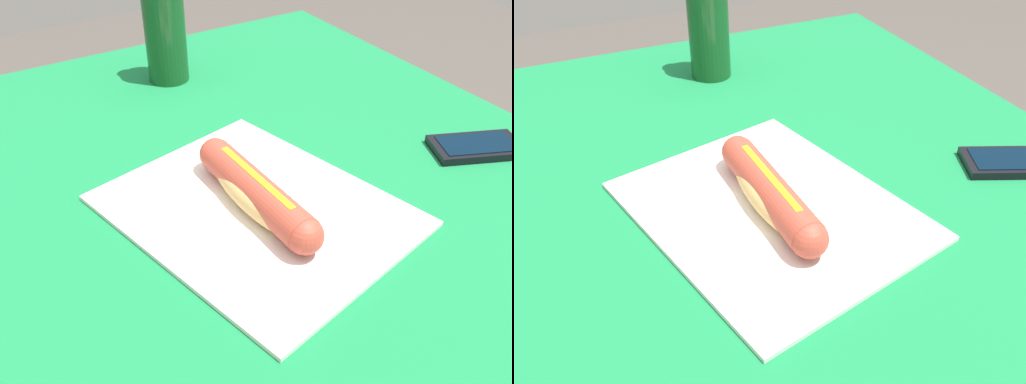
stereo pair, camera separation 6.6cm
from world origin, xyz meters
The scene contains 5 objects.
dining_table centered at (0.00, 0.00, 0.65)m, with size 1.20×1.00×0.78m.
paper_wrapper centered at (0.04, -0.04, 0.78)m, with size 0.34×0.27×0.01m, color silver.
hot_dog centered at (0.04, -0.04, 0.81)m, with size 0.23×0.05×0.05m.
cell_phone centered at (0.00, -0.37, 0.79)m, with size 0.11×0.14×0.01m.
soda_bottle centered at (0.43, -0.10, 0.87)m, with size 0.07×0.07×0.22m.
Camera 2 is at (-0.44, 0.18, 1.20)m, focal length 40.28 mm.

